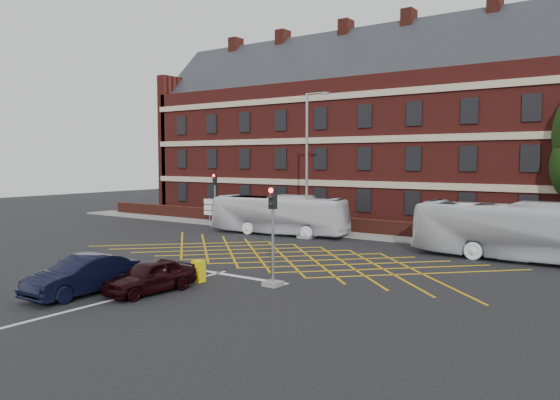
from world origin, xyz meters
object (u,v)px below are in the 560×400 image
Objects in this scene: traffic_light_far at (215,204)px; bus_left at (279,215)px; utility_cabinet at (198,271)px; street_lamp at (308,188)px; direction_signs at (209,208)px; car_navy at (82,275)px; traffic_light_near at (273,245)px; car_maroon at (150,276)px; bus_right at (522,232)px.

bus_left is at bearing -10.84° from traffic_light_far.
traffic_light_far is at bearing 129.94° from utility_cabinet.
street_lamp is 11.59m from direction_signs.
direction_signs reaches higher than car_navy.
traffic_light_near is 14.64m from street_lamp.
direction_signs is (-11.17, 2.20, -2.12)m from street_lamp.
street_lamp is at bearing -10.17° from traffic_light_far.
utility_cabinet is at bearing -76.95° from street_lamp.
street_lamp is at bearing -105.59° from bus_left.
traffic_light_far is at bearing 129.99° from car_maroon.
bus_left is 4.68× the size of direction_signs.
direction_signs is at bearing 131.44° from car_maroon.
bus_left is at bearing 112.29° from utility_cabinet.
direction_signs is 21.95m from utility_cabinet.
car_maroon is 22.89m from traffic_light_far.
utility_cabinet is (3.31, -14.26, -3.02)m from street_lamp.
bus_right is at bearing 52.42° from car_navy.
bus_right is at bearing -2.58° from street_lamp.
bus_left is 7.61m from traffic_light_far.
car_navy is 24.14m from direction_signs.
car_maroon is 0.40× the size of street_lamp.
bus_left is 19.37m from car_navy.
car_maroon is (2.01, 1.77, -0.10)m from car_navy.
utility_cabinet is at bearing 89.11° from car_maroon.
traffic_light_near is 4.49× the size of utility_cabinet.
traffic_light_far is (-24.12, 2.45, 0.18)m from bus_right.
car_maroon is 17.34m from street_lamp.
direction_signs is at bearing 159.37° from traffic_light_far.
street_lamp reaches higher than bus_right.
street_lamp is at bearing 104.95° from car_maroon.
street_lamp is (-1.05, 18.60, 2.72)m from car_navy.
car_navy is 4.90m from utility_cabinet.
utility_cabinet is (0.25, 2.57, -0.20)m from car_maroon.
utility_cabinet is (-3.17, -1.25, -1.29)m from traffic_light_near.
car_maroon is at bearing -54.67° from traffic_light_far.
direction_signs is at bearing 168.84° from street_lamp.
car_navy reaches higher than utility_cabinet.
street_lamp is 14.95m from utility_cabinet.
bus_left is at bearing 124.40° from traffic_light_near.
direction_signs is (-1.01, 0.38, -0.39)m from traffic_light_far.
traffic_light_far is 1.14m from direction_signs.
car_navy is at bearing -61.22° from traffic_light_far.
car_maroon is 5.24m from traffic_light_near.
bus_right reaches higher than car_navy.
bus_right is 19.55m from car_maroon.
bus_right is 2.66× the size of traffic_light_near.
street_lamp is (-6.48, 13.01, 1.74)m from traffic_light_near.
car_maroon is 4.18× the size of utility_cabinet.
traffic_light_far is at bearing -20.63° from direction_signs.
bus_right is 22.14m from car_navy.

